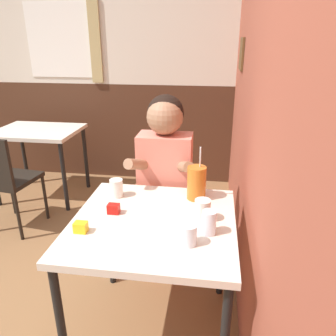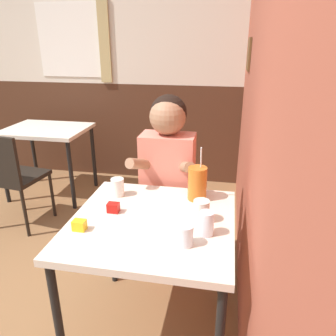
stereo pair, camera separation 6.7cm
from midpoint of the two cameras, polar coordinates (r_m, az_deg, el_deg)
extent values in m
cube|color=#9E4C38|center=(2.31, 13.61, 15.66)|extent=(0.06, 4.56, 2.70)
cube|color=brown|center=(2.87, 12.01, 18.88)|extent=(0.02, 0.31, 0.25)
cube|color=beige|center=(3.80, -10.83, 26.27)|extent=(5.67, 0.06, 1.60)
cube|color=#472819|center=(3.92, -9.46, 6.24)|extent=(5.67, 0.06, 1.10)
cube|color=white|center=(3.97, -19.01, 20.25)|extent=(0.71, 0.01, 0.76)
cube|color=tan|center=(3.79, -13.13, 20.81)|extent=(0.12, 0.02, 0.86)
cube|color=beige|center=(1.65, -3.73, -9.58)|extent=(0.81, 0.80, 0.04)
cylinder|color=black|center=(1.73, -19.26, -24.85)|extent=(0.04, 0.04, 0.69)
cylinder|color=black|center=(2.23, -10.96, -12.03)|extent=(0.04, 0.04, 0.69)
cylinder|color=black|center=(2.13, 8.48, -13.67)|extent=(0.04, 0.04, 0.69)
cube|color=beige|center=(3.54, -22.34, 5.95)|extent=(0.81, 0.62, 0.04)
cylinder|color=black|center=(3.25, -18.20, -1.58)|extent=(0.04, 0.04, 0.69)
cylinder|color=black|center=(4.05, -24.22, 2.07)|extent=(0.04, 0.04, 0.69)
cylinder|color=black|center=(3.71, -14.65, 1.67)|extent=(0.04, 0.04, 0.69)
cube|color=black|center=(3.11, -26.33, -1.81)|extent=(0.45, 0.45, 0.04)
cylinder|color=black|center=(3.43, -26.04, -3.91)|extent=(0.03, 0.03, 0.43)
cylinder|color=black|center=(3.22, -21.17, -4.82)|extent=(0.03, 0.03, 0.43)
cylinder|color=black|center=(2.97, -25.20, -7.68)|extent=(0.03, 0.03, 0.43)
cube|color=#EA7F6B|center=(2.37, -1.31, -12.61)|extent=(0.31, 0.20, 0.47)
cube|color=#EA7F6B|center=(2.13, -1.42, -1.25)|extent=(0.34, 0.20, 0.54)
sphere|color=black|center=(2.03, -1.40, 9.53)|extent=(0.23, 0.23, 0.23)
sphere|color=#9E7051|center=(2.01, -1.53, 8.90)|extent=(0.22, 0.22, 0.22)
cylinder|color=#9E7051|center=(1.98, -6.01, 0.62)|extent=(0.14, 0.27, 0.15)
cylinder|color=#9E7051|center=(1.94, 1.83, 0.22)|extent=(0.14, 0.27, 0.15)
cylinder|color=#C6661E|center=(1.81, 3.93, -2.62)|extent=(0.10, 0.10, 0.19)
cylinder|color=white|center=(1.76, 4.56, 1.64)|extent=(0.01, 0.04, 0.14)
cylinder|color=silver|center=(1.52, 5.87, -9.43)|extent=(0.07, 0.07, 0.11)
cylinder|color=silver|center=(1.88, -10.00, -3.47)|extent=(0.07, 0.07, 0.10)
cylinder|color=silver|center=(1.62, 4.84, -7.34)|extent=(0.08, 0.08, 0.11)
cylinder|color=silver|center=(1.44, 2.25, -11.56)|extent=(0.07, 0.07, 0.09)
cube|color=#B7140F|center=(1.72, -10.58, -7.00)|extent=(0.06, 0.04, 0.05)
cube|color=yellow|center=(1.60, -16.16, -9.88)|extent=(0.06, 0.04, 0.05)
camera|label=1|loc=(0.03, -91.15, -0.45)|focal=35.00mm
camera|label=2|loc=(0.03, 88.85, 0.45)|focal=35.00mm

